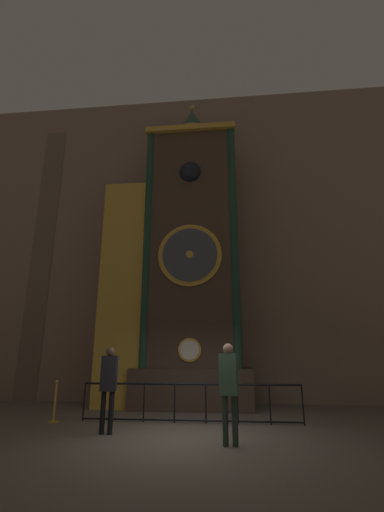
% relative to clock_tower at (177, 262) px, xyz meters
% --- Properties ---
extents(ground_plane, '(28.00, 28.00, 0.00)m').
position_rel_clock_tower_xyz_m(ground_plane, '(0.89, -3.87, -4.71)').
color(ground_plane, brown).
extents(cathedral_back_wall, '(24.00, 0.32, 12.45)m').
position_rel_clock_tower_xyz_m(cathedral_back_wall, '(0.80, 1.34, 1.51)').
color(cathedral_back_wall, '#7A6656').
rests_on(cathedral_back_wall, ground_plane).
extents(clock_tower, '(4.97, 1.82, 11.17)m').
position_rel_clock_tower_xyz_m(clock_tower, '(0.00, 0.00, 0.00)').
color(clock_tower, '#423328').
rests_on(clock_tower, ground_plane).
extents(railing_fence, '(5.51, 0.05, 0.92)m').
position_rel_clock_tower_xyz_m(railing_fence, '(0.70, -2.30, -4.19)').
color(railing_fence, black).
rests_on(railing_fence, ground_plane).
extents(visitor_near, '(0.37, 0.27, 1.79)m').
position_rel_clock_tower_xyz_m(visitor_near, '(-0.95, -3.68, -3.63)').
color(visitor_near, black).
rests_on(visitor_near, ground_plane).
extents(visitor_far, '(0.38, 0.29, 1.84)m').
position_rel_clock_tower_xyz_m(visitor_far, '(1.68, -4.40, -3.60)').
color(visitor_far, '#213427').
rests_on(visitor_far, ground_plane).
extents(stanchion_post, '(0.28, 0.28, 0.99)m').
position_rel_clock_tower_xyz_m(stanchion_post, '(-2.69, -2.55, -4.39)').
color(stanchion_post, '#B28E33').
rests_on(stanchion_post, ground_plane).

